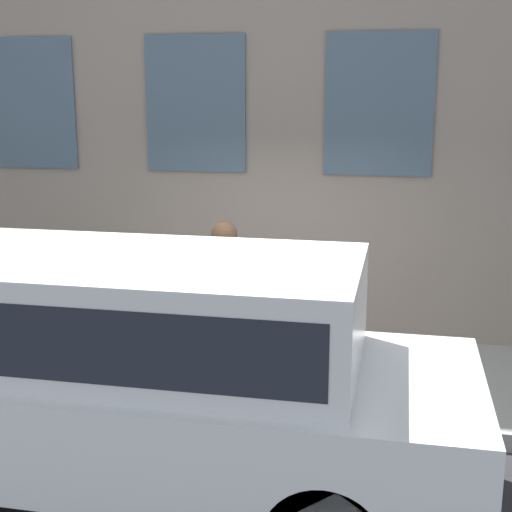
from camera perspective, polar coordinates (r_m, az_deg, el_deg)
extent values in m
plane|color=#2D2D30|center=(6.65, -1.17, -13.54)|extent=(80.00, 80.00, 0.00)
cube|color=#9E9B93|center=(7.62, 0.74, -9.28)|extent=(2.26, 60.00, 0.16)
cube|color=#4C6070|center=(8.05, 9.81, 11.83)|extent=(0.03, 1.18, 1.54)
cube|color=#4C6070|center=(8.39, -4.88, 12.01)|extent=(0.03, 1.18, 1.54)
cube|color=#4C6070|center=(9.20, -17.69, 11.53)|extent=(0.03, 1.18, 1.54)
cylinder|color=red|center=(7.00, 2.54, -10.48)|extent=(0.30, 0.30, 0.04)
cylinder|color=red|center=(6.88, 2.57, -8.18)|extent=(0.22, 0.22, 0.64)
sphere|color=maroon|center=(6.78, 2.60, -5.64)|extent=(0.23, 0.23, 0.23)
cylinder|color=black|center=(6.75, 2.60, -5.08)|extent=(0.08, 0.08, 0.09)
cylinder|color=red|center=(6.84, 3.91, -7.66)|extent=(0.09, 0.10, 0.09)
cylinder|color=red|center=(6.88, 1.25, -7.49)|extent=(0.09, 0.10, 0.09)
cylinder|color=#998466|center=(7.06, -2.63, -7.10)|extent=(0.11, 0.11, 0.77)
cylinder|color=#998466|center=(7.21, -2.31, -6.68)|extent=(0.11, 0.11, 0.77)
cube|color=#72288C|center=(6.94, -2.52, -1.67)|extent=(0.21, 0.14, 0.57)
cylinder|color=#72288C|center=(6.79, -2.83, -1.86)|extent=(0.09, 0.09, 0.55)
cylinder|color=#72288C|center=(7.07, -2.23, -1.26)|extent=(0.09, 0.09, 0.55)
sphere|color=brown|center=(6.84, -2.56, 1.70)|extent=(0.26, 0.26, 0.26)
cylinder|color=black|center=(5.99, 7.26, -12.79)|extent=(0.24, 0.74, 0.74)
cube|color=white|center=(5.46, -10.46, -11.41)|extent=(1.85, 5.10, 0.72)
cube|color=white|center=(5.16, -9.47, -4.12)|extent=(1.62, 3.16, 0.75)
cube|color=#1E232D|center=(5.16, -9.47, -4.12)|extent=(1.63, 2.91, 0.48)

